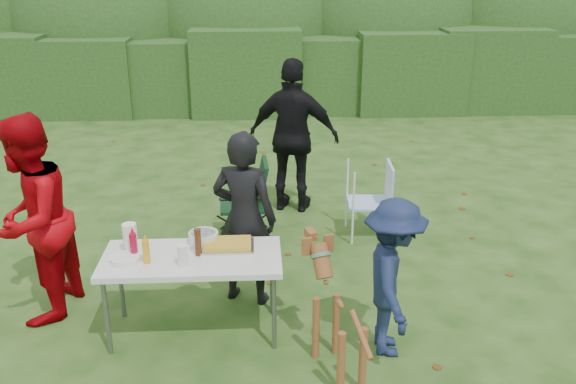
{
  "coord_description": "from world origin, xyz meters",
  "views": [
    {
      "loc": [
        0.2,
        -4.81,
        3.08
      ],
      "look_at": [
        0.48,
        0.55,
        1.0
      ],
      "focal_mm": 38.0,
      "sensor_mm": 36.0,
      "label": 1
    }
  ],
  "objects_px": {
    "person_red_jacket": "(31,220)",
    "person_black_puffy": "(294,137)",
    "person_cook": "(245,219)",
    "camping_chair": "(243,200)",
    "folding_table": "(192,262)",
    "paper_towel_roll": "(130,238)",
    "lawn_chair": "(369,200)",
    "mustard_bottle": "(146,252)",
    "child": "(393,278)",
    "dog": "(339,321)",
    "ketchup_bottle": "(134,246)",
    "beer_bottle": "(198,242)"
  },
  "relations": [
    {
      "from": "person_red_jacket",
      "to": "person_black_puffy",
      "type": "xyz_separation_m",
      "value": [
        2.44,
        2.38,
        0.04
      ]
    },
    {
      "from": "person_cook",
      "to": "camping_chair",
      "type": "distance_m",
      "value": 1.4
    },
    {
      "from": "camping_chair",
      "to": "folding_table",
      "type": "bearing_deg",
      "value": 75.87
    },
    {
      "from": "paper_towel_roll",
      "to": "camping_chair",
      "type": "bearing_deg",
      "value": 63.19
    },
    {
      "from": "camping_chair",
      "to": "paper_towel_roll",
      "type": "distance_m",
      "value": 2.04
    },
    {
      "from": "lawn_chair",
      "to": "mustard_bottle",
      "type": "distance_m",
      "value": 3.0
    },
    {
      "from": "mustard_bottle",
      "to": "paper_towel_roll",
      "type": "distance_m",
      "value": 0.26
    },
    {
      "from": "person_black_puffy",
      "to": "mustard_bottle",
      "type": "height_order",
      "value": "person_black_puffy"
    },
    {
      "from": "mustard_bottle",
      "to": "paper_towel_roll",
      "type": "xyz_separation_m",
      "value": [
        -0.16,
        0.2,
        0.03
      ]
    },
    {
      "from": "child",
      "to": "paper_towel_roll",
      "type": "bearing_deg",
      "value": 83.12
    },
    {
      "from": "dog",
      "to": "person_cook",
      "type": "bearing_deg",
      "value": 15.96
    },
    {
      "from": "dog",
      "to": "mustard_bottle",
      "type": "height_order",
      "value": "dog"
    },
    {
      "from": "ketchup_bottle",
      "to": "child",
      "type": "bearing_deg",
      "value": -9.12
    },
    {
      "from": "dog",
      "to": "beer_bottle",
      "type": "xyz_separation_m",
      "value": [
        -1.11,
        0.66,
        0.38
      ]
    },
    {
      "from": "ketchup_bottle",
      "to": "lawn_chair",
      "type": "bearing_deg",
      "value": 39.32
    },
    {
      "from": "person_black_puffy",
      "to": "ketchup_bottle",
      "type": "height_order",
      "value": "person_black_puffy"
    },
    {
      "from": "beer_bottle",
      "to": "mustard_bottle",
      "type": "bearing_deg",
      "value": -164.5
    },
    {
      "from": "dog",
      "to": "lawn_chair",
      "type": "distance_m",
      "value": 2.63
    },
    {
      "from": "mustard_bottle",
      "to": "lawn_chair",
      "type": "bearing_deg",
      "value": 42.14
    },
    {
      "from": "beer_bottle",
      "to": "person_cook",
      "type": "bearing_deg",
      "value": 53.85
    },
    {
      "from": "person_cook",
      "to": "camping_chair",
      "type": "height_order",
      "value": "person_cook"
    },
    {
      "from": "person_black_puffy",
      "to": "paper_towel_roll",
      "type": "xyz_separation_m",
      "value": [
        -1.54,
        -2.65,
        -0.1
      ]
    },
    {
      "from": "folding_table",
      "to": "paper_towel_roll",
      "type": "distance_m",
      "value": 0.56
    },
    {
      "from": "paper_towel_roll",
      "to": "person_cook",
      "type": "bearing_deg",
      "value": 24.59
    },
    {
      "from": "person_red_jacket",
      "to": "beer_bottle",
      "type": "height_order",
      "value": "person_red_jacket"
    },
    {
      "from": "child",
      "to": "camping_chair",
      "type": "distance_m",
      "value": 2.56
    },
    {
      "from": "child",
      "to": "camping_chair",
      "type": "bearing_deg",
      "value": 33.95
    },
    {
      "from": "camping_chair",
      "to": "beer_bottle",
      "type": "xyz_separation_m",
      "value": [
        -0.33,
        -1.87,
        0.39
      ]
    },
    {
      "from": "person_red_jacket",
      "to": "beer_bottle",
      "type": "xyz_separation_m",
      "value": [
        1.47,
        -0.35,
        -0.08
      ]
    },
    {
      "from": "child",
      "to": "paper_towel_roll",
      "type": "height_order",
      "value": "child"
    },
    {
      "from": "person_black_puffy",
      "to": "lawn_chair",
      "type": "distance_m",
      "value": 1.3
    },
    {
      "from": "person_cook",
      "to": "person_red_jacket",
      "type": "bearing_deg",
      "value": 24.54
    },
    {
      "from": "ketchup_bottle",
      "to": "person_cook",
      "type": "bearing_deg",
      "value": 30.8
    },
    {
      "from": "person_cook",
      "to": "paper_towel_roll",
      "type": "bearing_deg",
      "value": 43.99
    },
    {
      "from": "lawn_chair",
      "to": "ketchup_bottle",
      "type": "relative_size",
      "value": 4.05
    },
    {
      "from": "folding_table",
      "to": "paper_towel_roll",
      "type": "xyz_separation_m",
      "value": [
        -0.52,
        0.1,
        0.18
      ]
    },
    {
      "from": "person_cook",
      "to": "paper_towel_roll",
      "type": "height_order",
      "value": "person_cook"
    },
    {
      "from": "camping_chair",
      "to": "beer_bottle",
      "type": "relative_size",
      "value": 3.95
    },
    {
      "from": "folding_table",
      "to": "person_cook",
      "type": "bearing_deg",
      "value": 50.77
    },
    {
      "from": "person_black_puffy",
      "to": "dog",
      "type": "relative_size",
      "value": 1.93
    },
    {
      "from": "folding_table",
      "to": "lawn_chair",
      "type": "xyz_separation_m",
      "value": [
        1.85,
        1.9,
        -0.24
      ]
    },
    {
      "from": "person_black_puffy",
      "to": "beer_bottle",
      "type": "relative_size",
      "value": 8.12
    },
    {
      "from": "child",
      "to": "dog",
      "type": "relative_size",
      "value": 1.33
    },
    {
      "from": "lawn_chair",
      "to": "person_cook",
      "type": "bearing_deg",
      "value": 47.73
    },
    {
      "from": "lawn_chair",
      "to": "beer_bottle",
      "type": "xyz_separation_m",
      "value": [
        -1.79,
        -1.88,
        0.41
      ]
    },
    {
      "from": "camping_chair",
      "to": "lawn_chair",
      "type": "xyz_separation_m",
      "value": [
        1.46,
        0.01,
        -0.03
      ]
    },
    {
      "from": "person_black_puffy",
      "to": "dog",
      "type": "distance_m",
      "value": 3.43
    },
    {
      "from": "beer_bottle",
      "to": "camping_chair",
      "type": "bearing_deg",
      "value": 80.02
    },
    {
      "from": "lawn_chair",
      "to": "child",
      "type": "bearing_deg",
      "value": 88.26
    },
    {
      "from": "mustard_bottle",
      "to": "ketchup_bottle",
      "type": "distance_m",
      "value": 0.15
    }
  ]
}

